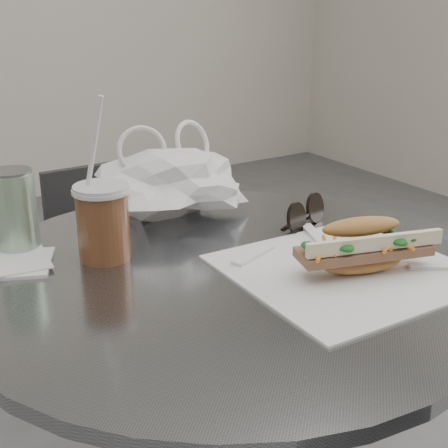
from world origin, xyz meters
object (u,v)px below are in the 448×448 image
chair_far (114,298)px  banh_mi (362,247)px  drink_can (15,211)px  sunglasses (304,215)px  cafe_table (225,423)px  iced_coffee (103,221)px

chair_far → banh_mi: banh_mi is taller
chair_far → drink_can: drink_can is taller
banh_mi → sunglasses: banh_mi is taller
cafe_table → sunglasses: (0.21, 0.07, 0.29)m
banh_mi → iced_coffee: iced_coffee is taller
sunglasses → drink_can: size_ratio=0.90×
cafe_table → banh_mi: banh_mi is taller
cafe_table → iced_coffee: size_ratio=3.07×
banh_mi → iced_coffee: size_ratio=1.03×
cafe_table → drink_can: drink_can is taller
drink_can → cafe_table: bearing=-44.4°
cafe_table → chair_far: bearing=80.2°
banh_mi → drink_can: bearing=154.5°
sunglasses → drink_can: bearing=138.8°
drink_can → banh_mi: bearing=-41.6°
banh_mi → drink_can: (-0.39, 0.35, 0.02)m
banh_mi → iced_coffee: bearing=155.5°
iced_coffee → sunglasses: (0.34, -0.06, -0.04)m
iced_coffee → sunglasses: bearing=-9.3°
chair_far → drink_can: size_ratio=5.08×
banh_mi → iced_coffee: (-0.29, 0.25, 0.02)m
banh_mi → sunglasses: (0.05, 0.19, -0.02)m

